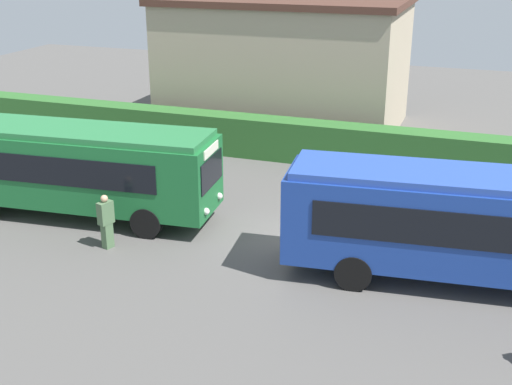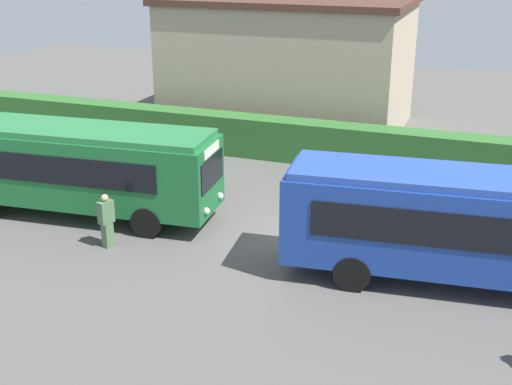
{
  "view_description": "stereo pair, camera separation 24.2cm",
  "coord_description": "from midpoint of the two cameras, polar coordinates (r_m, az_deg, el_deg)",
  "views": [
    {
      "loc": [
        5.03,
        -18.01,
        8.85
      ],
      "look_at": [
        -1.16,
        -0.55,
        1.74
      ],
      "focal_mm": 46.9,
      "sensor_mm": 36.0,
      "label": 1
    },
    {
      "loc": [
        5.25,
        -17.92,
        8.85
      ],
      "look_at": [
        -1.16,
        -0.55,
        1.74
      ],
      "focal_mm": 46.9,
      "sensor_mm": 36.0,
      "label": 2
    }
  ],
  "objects": [
    {
      "name": "bus_blue",
      "position": [
        18.52,
        18.47,
        -2.47
      ],
      "size": [
        10.68,
        3.43,
        3.14
      ],
      "rotation": [
        0.0,
        0.0,
        0.1
      ],
      "color": "navy",
      "rests_on": "ground_plane"
    },
    {
      "name": "person_left",
      "position": [
        20.56,
        -12.99,
        -2.33
      ],
      "size": [
        0.39,
        0.52,
        1.71
      ],
      "rotation": [
        0.0,
        0.0,
        2.83
      ],
      "color": "#4C6B47",
      "rests_on": "ground_plane"
    },
    {
      "name": "hedge_row",
      "position": [
        27.59,
        7.94,
        3.94
      ],
      "size": [
        44.0,
        1.19,
        1.7
      ],
      "primitive_type": "cube",
      "color": "#2C6128",
      "rests_on": "ground_plane"
    },
    {
      "name": "depot_building",
      "position": [
        33.03,
        2.39,
        11.02
      ],
      "size": [
        11.36,
        7.86,
        6.24
      ],
      "color": "tan",
      "rests_on": "ground_plane"
    },
    {
      "name": "ground_plane",
      "position": [
        20.68,
        3.21,
        -4.38
      ],
      "size": [
        64.0,
        64.0,
        0.0
      ],
      "primitive_type": "plane",
      "color": "#514F4C"
    },
    {
      "name": "bus_green",
      "position": [
        22.93,
        -15.42,
        2.24
      ],
      "size": [
        9.72,
        3.25,
        3.06
      ],
      "rotation": [
        0.0,
        0.0,
        0.08
      ],
      "color": "#19602D",
      "rests_on": "ground_plane"
    }
  ]
}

